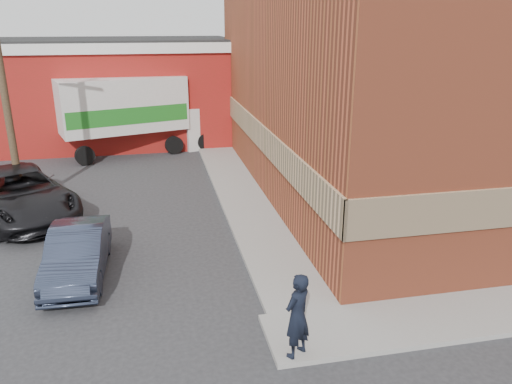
{
  "coord_description": "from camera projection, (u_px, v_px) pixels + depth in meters",
  "views": [
    {
      "loc": [
        -2.59,
        -9.68,
        6.52
      ],
      "look_at": [
        0.18,
        3.5,
        1.88
      ],
      "focal_mm": 35.0,
      "sensor_mm": 36.0,
      "label": 1
    }
  ],
  "objects": [
    {
      "name": "sedan",
      "position": [
        77.0,
        253.0,
        13.27
      ],
      "size": [
        1.47,
        4.04,
        1.32
      ],
      "primitive_type": "imported",
      "rotation": [
        0.0,
        0.0,
        -0.02
      ],
      "color": "#2A3247",
      "rests_on": "ground"
    },
    {
      "name": "sidewalk_west",
      "position": [
        238.0,
        191.0,
        20.01
      ],
      "size": [
        1.8,
        18.0,
        0.12
      ],
      "primitive_type": "cube",
      "color": "gray",
      "rests_on": "ground"
    },
    {
      "name": "brick_building",
      "position": [
        430.0,
        69.0,
        20.03
      ],
      "size": [
        14.25,
        18.25,
        9.36
      ],
      "color": "#A9482B",
      "rests_on": "ground"
    },
    {
      "name": "suv_a",
      "position": [
        19.0,
        194.0,
        17.28
      ],
      "size": [
        5.3,
        6.62,
        1.67
      ],
      "primitive_type": "imported",
      "rotation": [
        0.0,
        0.0,
        0.49
      ],
      "color": "black",
      "rests_on": "ground"
    },
    {
      "name": "utility_pole",
      "position": [
        2.0,
        76.0,
        16.91
      ],
      "size": [
        2.0,
        0.26,
        9.0
      ],
      "color": "brown",
      "rests_on": "ground"
    },
    {
      "name": "man",
      "position": [
        297.0,
        316.0,
        9.8
      ],
      "size": [
        0.79,
        0.73,
        1.81
      ],
      "primitive_type": "imported",
      "rotation": [
        0.0,
        0.0,
        3.76
      ],
      "color": "black",
      "rests_on": "sidewalk_south"
    },
    {
      "name": "warehouse",
      "position": [
        88.0,
        90.0,
        28.01
      ],
      "size": [
        16.3,
        8.3,
        5.6
      ],
      "color": "maroon",
      "rests_on": "ground"
    },
    {
      "name": "box_truck",
      "position": [
        138.0,
        110.0,
        25.22
      ],
      "size": [
        8.23,
        4.53,
        3.9
      ],
      "rotation": [
        0.0,
        0.0,
        0.3
      ],
      "color": "silver",
      "rests_on": "ground"
    },
    {
      "name": "ground",
      "position": [
        279.0,
        317.0,
        11.58
      ],
      "size": [
        90.0,
        90.0,
        0.0
      ],
      "primitive_type": "plane",
      "color": "#28282B",
      "rests_on": "ground"
    }
  ]
}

